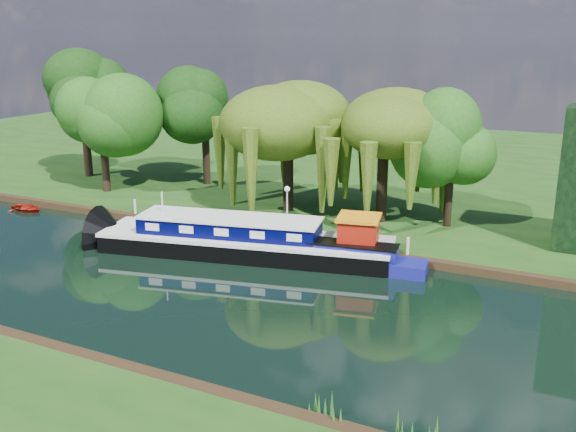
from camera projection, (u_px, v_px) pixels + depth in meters
The scene contains 14 objects.
ground at pixel (185, 286), 32.25m from camera, with size 120.00×120.00×0.00m, color black.
far_bank at pixel (391, 164), 61.48m from camera, with size 120.00×52.00×0.45m, color #163C10.
dutch_barge at pixel (247, 240), 36.66m from camera, with size 17.24×7.32×3.55m.
narrowboat at pixel (329, 256), 34.95m from camera, with size 10.63×3.32×1.53m.
red_dinghy at pixel (27, 211), 46.01m from camera, with size 1.91×2.67×0.55m, color #9B170B.
willow_left at pixel (288, 123), 42.85m from camera, with size 6.93×6.93×8.30m.
willow_right at pixel (384, 136), 40.44m from camera, with size 6.30×6.30×7.67m.
tree_far_left at pixel (101, 114), 48.31m from camera, with size 5.37×5.37×8.65m.
tree_far_back at pixel (83, 97), 53.40m from camera, with size 5.70×5.70×9.59m.
tree_far_mid at pixel (205, 111), 50.73m from camera, with size 5.22×5.22×8.54m.
tree_far_right at pixel (452, 146), 39.50m from camera, with size 4.53×4.53×7.42m.
lamppost at pixel (287, 195), 40.42m from camera, with size 0.36×0.36×2.56m.
mooring_posts at pixel (257, 224), 39.44m from camera, with size 19.16×0.16×1.00m.
reeds_near at pixel (221, 378), 22.64m from camera, with size 33.70×1.50×1.10m.
Camera 1 is at (17.97, -24.62, 12.26)m, focal length 40.00 mm.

